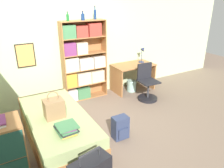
# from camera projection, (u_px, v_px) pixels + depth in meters

# --- Properties ---
(ground_plane) EXTENTS (14.00, 14.00, 0.00)m
(ground_plane) POSITION_uv_depth(u_px,v_px,m) (94.00, 128.00, 4.22)
(ground_plane) COLOR #756051
(wall_back) EXTENTS (10.00, 0.09, 2.60)m
(wall_back) POSITION_uv_depth(u_px,v_px,m) (63.00, 47.00, 4.98)
(wall_back) COLOR beige
(wall_back) RESTS_ON ground_plane
(bed) EXTENTS (0.96, 2.05, 0.51)m
(bed) POSITION_uv_depth(u_px,v_px,m) (58.00, 127.00, 3.82)
(bed) COLOR #A36B3D
(bed) RESTS_ON ground_plane
(handbag) EXTENTS (0.31, 0.25, 0.46)m
(handbag) POSITION_uv_depth(u_px,v_px,m) (54.00, 108.00, 3.58)
(handbag) COLOR #93704C
(handbag) RESTS_ON bed
(book_stack_on_bed) EXTENTS (0.31, 0.38, 0.12)m
(book_stack_on_bed) POSITION_uv_depth(u_px,v_px,m) (66.00, 129.00, 3.20)
(book_stack_on_bed) COLOR beige
(book_stack_on_bed) RESTS_ON bed
(bookcase) EXTENTS (1.06, 0.28, 1.88)m
(bookcase) POSITION_uv_depth(u_px,v_px,m) (82.00, 62.00, 5.14)
(bookcase) COLOR #A36B3D
(bookcase) RESTS_ON ground_plane
(bottle_green) EXTENTS (0.06, 0.06, 0.20)m
(bottle_green) POSITION_uv_depth(u_px,v_px,m) (68.00, 17.00, 4.59)
(bottle_green) COLOR #1E6B2D
(bottle_green) RESTS_ON bookcase
(bottle_brown) EXTENTS (0.08, 0.08, 0.20)m
(bottle_brown) POSITION_uv_depth(u_px,v_px,m) (83.00, 17.00, 4.76)
(bottle_brown) COLOR navy
(bottle_brown) RESTS_ON bookcase
(bottle_clear) EXTENTS (0.06, 0.06, 0.29)m
(bottle_clear) POSITION_uv_depth(u_px,v_px,m) (95.00, 14.00, 4.93)
(bottle_clear) COLOR navy
(bottle_clear) RESTS_ON bookcase
(desk) EXTENTS (1.08, 0.64, 0.71)m
(desk) POSITION_uv_depth(u_px,v_px,m) (133.00, 72.00, 5.78)
(desk) COLOR #A36B3D
(desk) RESTS_ON ground_plane
(desk_lamp) EXTENTS (0.20, 0.15, 0.45)m
(desk_lamp) POSITION_uv_depth(u_px,v_px,m) (143.00, 51.00, 5.79)
(desk_lamp) COLOR navy
(desk_lamp) RESTS_ON desk
(desk_chair) EXTENTS (0.48, 0.48, 0.88)m
(desk_chair) POSITION_uv_depth(u_px,v_px,m) (147.00, 88.00, 5.32)
(desk_chair) COLOR black
(desk_chair) RESTS_ON ground_plane
(backpack) EXTENTS (0.28, 0.22, 0.42)m
(backpack) POSITION_uv_depth(u_px,v_px,m) (120.00, 128.00, 3.87)
(backpack) COLOR #2D3856
(backpack) RESTS_ON ground_plane
(waste_bin) EXTENTS (0.25, 0.25, 0.30)m
(waste_bin) POSITION_uv_depth(u_px,v_px,m) (131.00, 86.00, 5.82)
(waste_bin) COLOR #99C1B2
(waste_bin) RESTS_ON ground_plane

